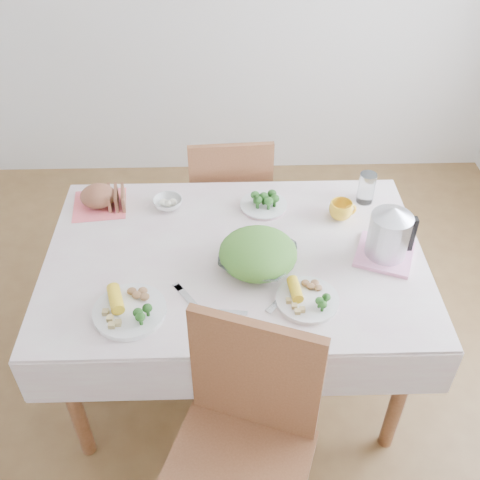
{
  "coord_description": "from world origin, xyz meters",
  "views": [
    {
      "loc": [
        -0.03,
        -1.65,
        2.26
      ],
      "look_at": [
        0.02,
        0.02,
        0.82
      ],
      "focal_mm": 42.0,
      "sensor_mm": 36.0,
      "label": 1
    }
  ],
  "objects_px": {
    "chair_near": "(235,479)",
    "chair_far": "(229,201)",
    "dining_table": "(236,319)",
    "salad_bowl": "(258,259)",
    "dinner_plate_left": "(130,311)",
    "dinner_plate_right": "(307,300)",
    "electric_kettle": "(389,232)",
    "yellow_mug": "(341,210)"
  },
  "relations": [
    {
      "from": "electric_kettle",
      "to": "dining_table",
      "type": "bearing_deg",
      "value": 166.58
    },
    {
      "from": "yellow_mug",
      "to": "chair_far",
      "type": "bearing_deg",
      "value": 131.94
    },
    {
      "from": "electric_kettle",
      "to": "dinner_plate_right",
      "type": "bearing_deg",
      "value": -155.44
    },
    {
      "from": "chair_near",
      "to": "salad_bowl",
      "type": "relative_size",
      "value": 3.57
    },
    {
      "from": "salad_bowl",
      "to": "yellow_mug",
      "type": "xyz_separation_m",
      "value": [
        0.37,
        0.29,
        0.01
      ]
    },
    {
      "from": "dinner_plate_left",
      "to": "electric_kettle",
      "type": "xyz_separation_m",
      "value": [
        0.97,
        0.28,
        0.11
      ]
    },
    {
      "from": "chair_near",
      "to": "dinner_plate_right",
      "type": "distance_m",
      "value": 0.65
    },
    {
      "from": "chair_near",
      "to": "salad_bowl",
      "type": "bearing_deg",
      "value": 101.44
    },
    {
      "from": "yellow_mug",
      "to": "dining_table",
      "type": "bearing_deg",
      "value": -153.79
    },
    {
      "from": "dinner_plate_right",
      "to": "electric_kettle",
      "type": "xyz_separation_m",
      "value": [
        0.33,
        0.24,
        0.11
      ]
    },
    {
      "from": "dining_table",
      "to": "salad_bowl",
      "type": "bearing_deg",
      "value": -37.95
    },
    {
      "from": "salad_bowl",
      "to": "dinner_plate_left",
      "type": "bearing_deg",
      "value": -153.24
    },
    {
      "from": "dining_table",
      "to": "chair_far",
      "type": "xyz_separation_m",
      "value": [
        -0.02,
        0.75,
        0.09
      ]
    },
    {
      "from": "salad_bowl",
      "to": "dinner_plate_left",
      "type": "relative_size",
      "value": 1.08
    },
    {
      "from": "salad_bowl",
      "to": "dinner_plate_left",
      "type": "height_order",
      "value": "salad_bowl"
    },
    {
      "from": "electric_kettle",
      "to": "chair_far",
      "type": "bearing_deg",
      "value": 117.07
    },
    {
      "from": "dining_table",
      "to": "electric_kettle",
      "type": "xyz_separation_m",
      "value": [
        0.59,
        -0.02,
        0.51
      ]
    },
    {
      "from": "dining_table",
      "to": "salad_bowl",
      "type": "relative_size",
      "value": 4.96
    },
    {
      "from": "dinner_plate_left",
      "to": "yellow_mug",
      "type": "distance_m",
      "value": 0.99
    },
    {
      "from": "dining_table",
      "to": "electric_kettle",
      "type": "height_order",
      "value": "electric_kettle"
    },
    {
      "from": "electric_kettle",
      "to": "chair_near",
      "type": "bearing_deg",
      "value": -140.38
    },
    {
      "from": "dining_table",
      "to": "yellow_mug",
      "type": "relative_size",
      "value": 13.88
    },
    {
      "from": "chair_near",
      "to": "chair_far",
      "type": "height_order",
      "value": "chair_near"
    },
    {
      "from": "dining_table",
      "to": "chair_far",
      "type": "bearing_deg",
      "value": 91.42
    },
    {
      "from": "salad_bowl",
      "to": "chair_far",
      "type": "bearing_deg",
      "value": 97.31
    },
    {
      "from": "chair_far",
      "to": "salad_bowl",
      "type": "height_order",
      "value": "chair_far"
    },
    {
      "from": "chair_near",
      "to": "salad_bowl",
      "type": "distance_m",
      "value": 0.78
    },
    {
      "from": "dinner_plate_right",
      "to": "yellow_mug",
      "type": "bearing_deg",
      "value": 67.85
    },
    {
      "from": "chair_near",
      "to": "chair_far",
      "type": "relative_size",
      "value": 1.09
    },
    {
      "from": "dining_table",
      "to": "dinner_plate_right",
      "type": "height_order",
      "value": "dinner_plate_right"
    },
    {
      "from": "dinner_plate_right",
      "to": "electric_kettle",
      "type": "relative_size",
      "value": 1.03
    },
    {
      "from": "dinner_plate_left",
      "to": "dinner_plate_right",
      "type": "relative_size",
      "value": 1.14
    },
    {
      "from": "dinner_plate_right",
      "to": "dinner_plate_left",
      "type": "bearing_deg",
      "value": -176.57
    },
    {
      "from": "dining_table",
      "to": "chair_near",
      "type": "relative_size",
      "value": 1.39
    },
    {
      "from": "dinner_plate_left",
      "to": "yellow_mug",
      "type": "relative_size",
      "value": 2.6
    },
    {
      "from": "dinner_plate_right",
      "to": "electric_kettle",
      "type": "distance_m",
      "value": 0.43
    },
    {
      "from": "dining_table",
      "to": "dinner_plate_right",
      "type": "distance_m",
      "value": 0.54
    },
    {
      "from": "chair_far",
      "to": "dinner_plate_right",
      "type": "bearing_deg",
      "value": 101.62
    },
    {
      "from": "chair_near",
      "to": "chair_far",
      "type": "bearing_deg",
      "value": 109.91
    },
    {
      "from": "electric_kettle",
      "to": "salad_bowl",
      "type": "bearing_deg",
      "value": 173.82
    },
    {
      "from": "salad_bowl",
      "to": "dinner_plate_right",
      "type": "bearing_deg",
      "value": -49.22
    },
    {
      "from": "salad_bowl",
      "to": "dinner_plate_right",
      "type": "distance_m",
      "value": 0.26
    }
  ]
}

